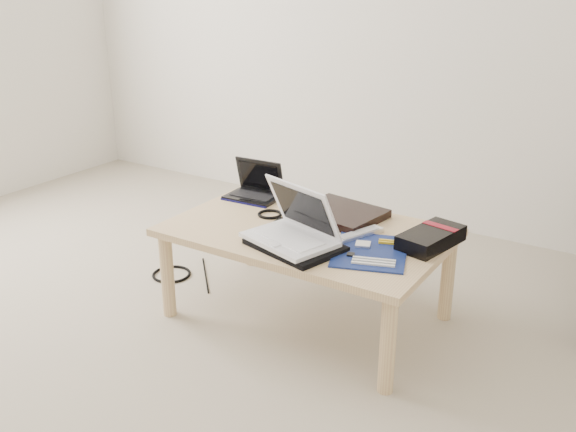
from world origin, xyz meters
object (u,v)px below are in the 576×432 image
Objects in this scene: coffee_table at (307,240)px; white_laptop at (294,229)px; netbook at (255,190)px; gpu_box at (431,238)px.

white_laptop reaches higher than coffee_table.
netbook is (-0.40, 0.20, 0.08)m from coffee_table.
white_laptop is (0.44, -0.37, 0.03)m from netbook.
coffee_table is at bearing -167.30° from gpu_box.
gpu_box is (0.48, 0.11, 0.08)m from coffee_table.
white_laptop is at bearing -39.97° from netbook.
coffee_table is 2.86× the size of white_laptop.
gpu_box is at bearing 31.69° from white_laptop.
gpu_box is (0.88, -0.09, -0.01)m from netbook.
netbook reaches higher than gpu_box.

